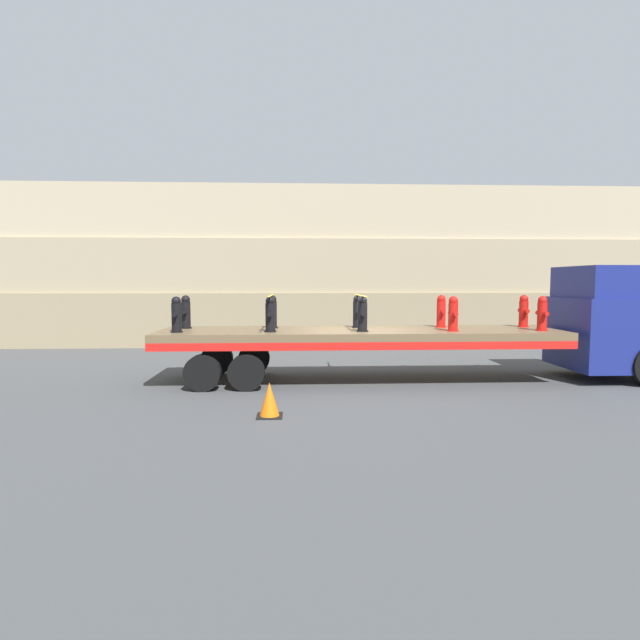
{
  "coord_description": "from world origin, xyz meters",
  "views": [
    {
      "loc": [
        -1.7,
        -13.32,
        2.68
      ],
      "look_at": [
        -1.07,
        0.0,
        1.65
      ],
      "focal_mm": 28.0,
      "sensor_mm": 36.0,
      "label": 1
    }
  ],
  "objects_px": {
    "flatbed_trailer": "(340,338)",
    "fire_hydrant_black_near_1": "(270,315)",
    "fire_hydrant_black_near_0": "(176,315)",
    "truck_cab": "(611,323)",
    "fire_hydrant_black_near_2": "(362,314)",
    "fire_hydrant_red_near_4": "(542,314)",
    "fire_hydrant_red_far_4": "(524,311)",
    "fire_hydrant_black_far_0": "(186,312)",
    "traffic_cone": "(269,400)",
    "fire_hydrant_black_far_1": "(272,312)",
    "fire_hydrant_red_near_3": "(453,314)",
    "fire_hydrant_red_far_3": "(441,312)",
    "fire_hydrant_black_far_2": "(357,312)"
  },
  "relations": [
    {
      "from": "flatbed_trailer",
      "to": "traffic_cone",
      "type": "height_order",
      "value": "flatbed_trailer"
    },
    {
      "from": "flatbed_trailer",
      "to": "fire_hydrant_red_near_4",
      "type": "distance_m",
      "value": 5.34
    },
    {
      "from": "fire_hydrant_red_far_3",
      "to": "fire_hydrant_red_near_4",
      "type": "height_order",
      "value": "same"
    },
    {
      "from": "fire_hydrant_black_near_0",
      "to": "fire_hydrant_black_far_0",
      "type": "distance_m",
      "value": 1.08
    },
    {
      "from": "fire_hydrant_black_near_1",
      "to": "fire_hydrant_black_near_2",
      "type": "relative_size",
      "value": 1.0
    },
    {
      "from": "fire_hydrant_black_near_2",
      "to": "fire_hydrant_red_near_4",
      "type": "distance_m",
      "value": 4.75
    },
    {
      "from": "flatbed_trailer",
      "to": "fire_hydrant_black_near_1",
      "type": "height_order",
      "value": "fire_hydrant_black_near_1"
    },
    {
      "from": "fire_hydrant_black_near_0",
      "to": "fire_hydrant_black_near_1",
      "type": "relative_size",
      "value": 1.0
    },
    {
      "from": "flatbed_trailer",
      "to": "fire_hydrant_red_near_4",
      "type": "height_order",
      "value": "fire_hydrant_red_near_4"
    },
    {
      "from": "truck_cab",
      "to": "fire_hydrant_black_far_2",
      "type": "height_order",
      "value": "truck_cab"
    },
    {
      "from": "flatbed_trailer",
      "to": "fire_hydrant_red_near_4",
      "type": "relative_size",
      "value": 11.69
    },
    {
      "from": "fire_hydrant_black_near_2",
      "to": "fire_hydrant_red_near_4",
      "type": "relative_size",
      "value": 1.0
    },
    {
      "from": "truck_cab",
      "to": "fire_hydrant_black_near_2",
      "type": "relative_size",
      "value": 3.39
    },
    {
      "from": "flatbed_trailer",
      "to": "fire_hydrant_black_near_2",
      "type": "relative_size",
      "value": 11.69
    },
    {
      "from": "fire_hydrant_black_far_0",
      "to": "fire_hydrant_red_near_3",
      "type": "xyz_separation_m",
      "value": [
        7.13,
        -1.08,
        0.0
      ]
    },
    {
      "from": "fire_hydrant_black_far_0",
      "to": "fire_hydrant_black_near_1",
      "type": "xyz_separation_m",
      "value": [
        2.38,
        -1.08,
        0.0
      ]
    },
    {
      "from": "fire_hydrant_black_far_1",
      "to": "fire_hydrant_red_near_4",
      "type": "xyz_separation_m",
      "value": [
        7.13,
        -1.08,
        0.0
      ]
    },
    {
      "from": "fire_hydrant_black_near_1",
      "to": "fire_hydrant_red_near_4",
      "type": "bearing_deg",
      "value": 0.0
    },
    {
      "from": "fire_hydrant_red_near_3",
      "to": "fire_hydrant_red_far_4",
      "type": "relative_size",
      "value": 1.0
    },
    {
      "from": "fire_hydrant_red_near_3",
      "to": "flatbed_trailer",
      "type": "bearing_deg",
      "value": 169.45
    },
    {
      "from": "truck_cab",
      "to": "fire_hydrant_red_near_4",
      "type": "bearing_deg",
      "value": -166.37
    },
    {
      "from": "fire_hydrant_black_far_1",
      "to": "traffic_cone",
      "type": "relative_size",
      "value": 1.33
    },
    {
      "from": "fire_hydrant_black_near_0",
      "to": "fire_hydrant_black_far_1",
      "type": "xyz_separation_m",
      "value": [
        2.38,
        1.08,
        0.0
      ]
    },
    {
      "from": "fire_hydrant_black_far_2",
      "to": "fire_hydrant_red_far_3",
      "type": "bearing_deg",
      "value": 0.0
    },
    {
      "from": "fire_hydrant_black_near_0",
      "to": "fire_hydrant_red_near_3",
      "type": "xyz_separation_m",
      "value": [
        7.13,
        0.0,
        0.0
      ]
    },
    {
      "from": "fire_hydrant_red_near_4",
      "to": "flatbed_trailer",
      "type": "bearing_deg",
      "value": 174.16
    },
    {
      "from": "fire_hydrant_black_far_0",
      "to": "fire_hydrant_black_near_0",
      "type": "bearing_deg",
      "value": -90.0
    },
    {
      "from": "fire_hydrant_red_far_4",
      "to": "fire_hydrant_black_near_1",
      "type": "bearing_deg",
      "value": -171.39
    },
    {
      "from": "flatbed_trailer",
      "to": "fire_hydrant_black_near_0",
      "type": "bearing_deg",
      "value": -172.73
    },
    {
      "from": "fire_hydrant_black_near_1",
      "to": "fire_hydrant_black_far_0",
      "type": "bearing_deg",
      "value": 155.57
    },
    {
      "from": "flatbed_trailer",
      "to": "fire_hydrant_black_near_0",
      "type": "distance_m",
      "value": 4.32
    },
    {
      "from": "fire_hydrant_black_near_0",
      "to": "fire_hydrant_red_near_4",
      "type": "distance_m",
      "value": 9.5
    },
    {
      "from": "fire_hydrant_black_far_2",
      "to": "fire_hydrant_red_near_4",
      "type": "xyz_separation_m",
      "value": [
        4.75,
        -1.08,
        0.0
      ]
    },
    {
      "from": "fire_hydrant_red_near_4",
      "to": "fire_hydrant_red_near_3",
      "type": "bearing_deg",
      "value": 180.0
    },
    {
      "from": "fire_hydrant_black_far_1",
      "to": "fire_hydrant_red_near_3",
      "type": "xyz_separation_m",
      "value": [
        4.75,
        -1.08,
        0.0
      ]
    },
    {
      "from": "fire_hydrant_black_far_1",
      "to": "fire_hydrant_black_far_2",
      "type": "xyz_separation_m",
      "value": [
        2.38,
        0.0,
        0.0
      ]
    },
    {
      "from": "fire_hydrant_black_near_1",
      "to": "fire_hydrant_red_far_4",
      "type": "distance_m",
      "value": 7.21
    },
    {
      "from": "truck_cab",
      "to": "fire_hydrant_black_near_1",
      "type": "distance_m",
      "value": 9.37
    },
    {
      "from": "truck_cab",
      "to": "fire_hydrant_red_far_3",
      "type": "height_order",
      "value": "truck_cab"
    },
    {
      "from": "fire_hydrant_red_near_4",
      "to": "fire_hydrant_red_far_4",
      "type": "distance_m",
      "value": 1.08
    },
    {
      "from": "fire_hydrant_black_near_1",
      "to": "traffic_cone",
      "type": "distance_m",
      "value": 3.35
    },
    {
      "from": "fire_hydrant_black_near_2",
      "to": "fire_hydrant_red_near_3",
      "type": "bearing_deg",
      "value": 0.0
    },
    {
      "from": "fire_hydrant_black_near_0",
      "to": "fire_hydrant_black_far_1",
      "type": "relative_size",
      "value": 1.0
    },
    {
      "from": "fire_hydrant_red_near_3",
      "to": "fire_hydrant_red_far_3",
      "type": "xyz_separation_m",
      "value": [
        0.0,
        1.08,
        0.0
      ]
    },
    {
      "from": "fire_hydrant_red_near_4",
      "to": "fire_hydrant_red_far_3",
      "type": "bearing_deg",
      "value": 155.57
    },
    {
      "from": "truck_cab",
      "to": "fire_hydrant_black_near_0",
      "type": "bearing_deg",
      "value": -177.37
    },
    {
      "from": "flatbed_trailer",
      "to": "fire_hydrant_red_far_4",
      "type": "bearing_deg",
      "value": 5.84
    },
    {
      "from": "fire_hydrant_black_far_0",
      "to": "traffic_cone",
      "type": "height_order",
      "value": "fire_hydrant_black_far_0"
    },
    {
      "from": "fire_hydrant_black_far_1",
      "to": "fire_hydrant_red_far_3",
      "type": "height_order",
      "value": "same"
    },
    {
      "from": "flatbed_trailer",
      "to": "fire_hydrant_red_near_3",
      "type": "bearing_deg",
      "value": -10.55
    }
  ]
}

